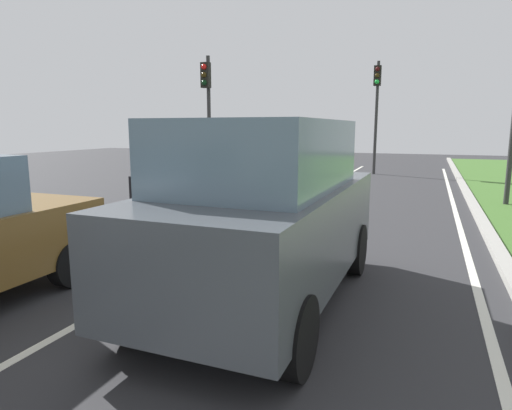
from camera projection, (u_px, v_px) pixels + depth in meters
name	position (u px, v px, depth m)	size (l,w,h in m)	color
ground_plane	(295.00, 221.00, 10.50)	(60.00, 60.00, 0.00)	#2D2D30
lane_line_center	(268.00, 219.00, 10.75)	(0.12, 32.00, 0.01)	silver
lane_line_right_edge	(462.00, 234.00, 9.20)	(0.12, 32.00, 0.01)	silver
curb_right	(489.00, 234.00, 9.01)	(0.24, 48.00, 0.12)	#9E9B93
car_suv_ahead	(265.00, 212.00, 5.43)	(2.01, 4.52, 2.28)	#474C51
car_hatchback_far	(199.00, 179.00, 11.39)	(1.80, 3.73, 1.78)	black
traffic_light_overhead_left	(207.00, 99.00, 16.38)	(0.32, 0.50, 4.80)	#2D2D2D
traffic_light_far_median	(377.00, 98.00, 20.55)	(0.32, 0.50, 5.23)	#2D2D2D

